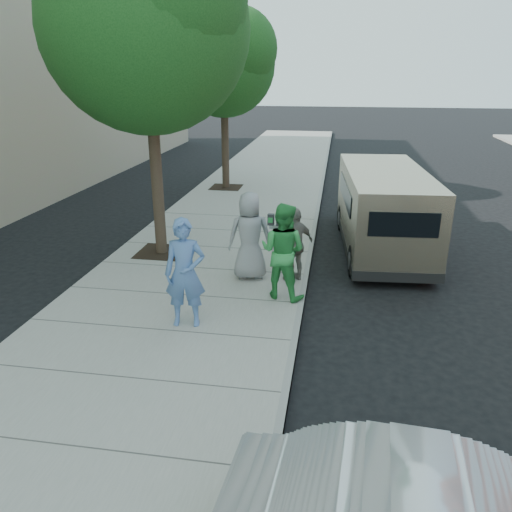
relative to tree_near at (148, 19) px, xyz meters
name	(u,v)px	position (x,y,z in m)	size (l,w,h in m)	color
ground	(231,304)	(2.25, -2.40, -5.55)	(120.00, 120.00, 0.00)	black
sidewalk	(183,298)	(1.25, -2.40, -5.47)	(5.00, 60.00, 0.15)	gray
curb_face	(301,306)	(3.69, -2.40, -5.47)	(0.12, 60.00, 0.16)	gray
tree_near	(148,19)	(0.00, 0.00, 0.00)	(4.62, 4.60, 7.53)	black
tree_far	(225,59)	(0.00, 7.60, -0.66)	(3.92, 3.80, 6.49)	black
parking_meter	(275,234)	(3.03, -1.43, -4.28)	(0.32, 0.13, 1.53)	gray
van	(383,208)	(5.49, 1.55, -4.42)	(2.32, 5.88, 2.14)	tan
person_officer	(185,273)	(1.71, -3.60, -4.40)	(0.73, 0.48, 1.99)	#557BB5
person_green_shirt	(283,251)	(3.28, -2.14, -4.41)	(0.95, 0.74, 1.96)	green
person_gray_shirt	(250,236)	(2.46, -1.26, -4.43)	(0.95, 0.62, 1.94)	gray
person_striped_polo	(295,245)	(3.45, -1.26, -4.57)	(0.97, 0.40, 1.65)	gray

